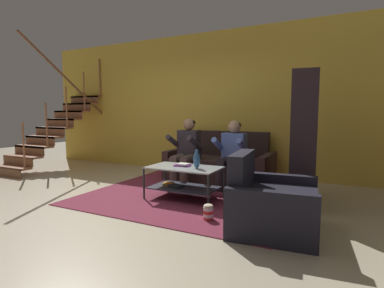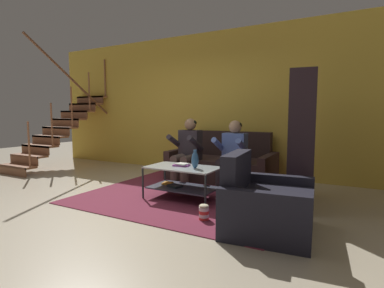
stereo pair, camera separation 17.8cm
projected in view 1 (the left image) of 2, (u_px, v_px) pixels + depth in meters
The scene contains 13 objects.
ground at pixel (135, 200), 4.27m from camera, with size 16.80×16.80×0.00m, color #C3B599.
back_partition at pixel (206, 104), 6.31m from camera, with size 8.40×0.12×2.90m, color gold.
staircase_run at pixel (59, 122), 6.88m from camera, with size 0.93×2.60×2.79m.
couch at pixel (220, 164), 5.65m from camera, with size 1.92×0.98×0.89m.
person_seated_left at pixel (186, 148), 5.29m from camera, with size 0.50×0.58×1.15m.
person_seated_right at pixel (232, 152), 4.91m from camera, with size 0.50×0.58×1.12m.
coffee_table at pixel (183, 178), 4.34m from camera, with size 1.04×0.60×0.47m.
area_rug at pixel (201, 189), 4.90m from camera, with size 3.00×3.41×0.01m.
vase at pixel (197, 160), 4.19m from camera, with size 0.10×0.10×0.26m.
book_stack at pixel (183, 165), 4.39m from camera, with size 0.26×0.20×0.04m.
bookshelf at pixel (305, 149), 4.19m from camera, with size 0.45×1.17×1.77m.
armchair at pixel (270, 205), 3.17m from camera, with size 0.95×1.02×0.82m.
popcorn_tub at pixel (208, 212), 3.48m from camera, with size 0.12×0.12×0.19m.
Camera 1 is at (2.60, -3.36, 1.23)m, focal length 28.00 mm.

